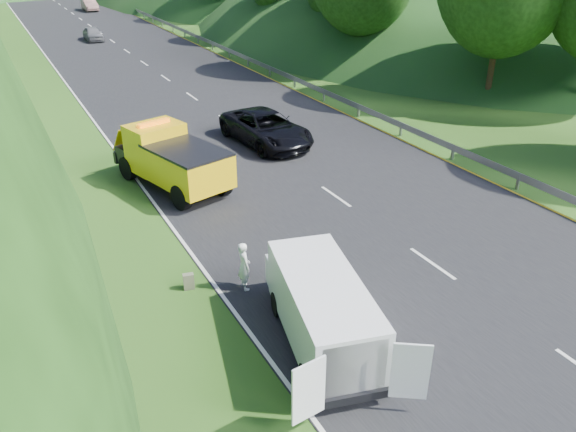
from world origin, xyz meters
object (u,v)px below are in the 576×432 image
suitcase (189,281)px  woman (245,288)px  child (310,289)px  worker (376,372)px  tow_truck (171,158)px  white_van (321,307)px  spare_tire (414,369)px  passing_suv (266,144)px

suitcase → woman: bearing=-27.1°
child → worker: bearing=-87.5°
tow_truck → white_van: size_ratio=1.06×
white_van → spare_tire: 2.82m
worker → spare_tire: (0.90, -0.37, 0.00)m
tow_truck → woman: tow_truck is taller
woman → passing_suv: bearing=-24.2°
woman → suitcase: 1.75m
woman → passing_suv: size_ratio=0.26×
child → suitcase: suitcase is taller
woman → spare_tire: 5.81m
child → spare_tire: bearing=-75.1°
spare_tire → passing_suv: size_ratio=0.10×
white_van → child: (1.00, 2.28, -1.16)m
white_van → child: 2.75m
woman → worker: bearing=-159.4°
child → woman: bearing=157.4°
suitcase → spare_tire: 7.24m
tow_truck → worker: size_ratio=4.01×
suitcase → passing_suv: bearing=53.7°
woman → white_van: bearing=-162.6°
child → worker: (-0.34, -3.95, 0.00)m
worker → child: bearing=62.5°
white_van → suitcase: (-2.29, 4.08, -0.90)m
suitcase → white_van: bearing=-60.8°
child → spare_tire: size_ratio=1.63×
spare_tire → worker: bearing=157.7°
tow_truck → spare_tire: (1.85, -13.96, -1.30)m
white_van → worker: (0.66, -1.66, -1.16)m
woman → child: size_ratio=1.67×
white_van → child: white_van is taller
passing_suv → spare_tire: bearing=-108.8°
tow_truck → spare_tire: 14.14m
white_van → spare_tire: (1.57, -2.03, -1.16)m
child → suitcase: size_ratio=1.79×
woman → worker: 5.16m
woman → child: (1.75, -1.01, 0.00)m
tow_truck → white_van: tow_truck is taller
woman → spare_tire: (2.32, -5.33, 0.00)m
tow_truck → white_van: 11.93m
spare_tire → passing_suv: bearing=76.4°
suitcase → passing_suv: size_ratio=0.09×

